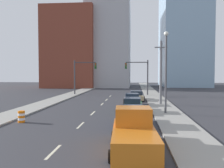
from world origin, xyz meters
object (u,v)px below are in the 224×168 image
(street_lamp, at_px, (166,66))
(sedan_gray, at_px, (132,100))
(sedan_tan, at_px, (136,96))
(traffic_barrel, at_px, (21,117))
(pickup_truck_orange, at_px, (134,134))
(traffic_signal_left, at_px, (81,73))
(traffic_signal_right, at_px, (141,73))
(sedan_green, at_px, (133,106))
(utility_pole_right_mid, at_px, (161,72))
(sedan_navy, at_px, (133,117))

(street_lamp, distance_m, sedan_gray, 8.09)
(street_lamp, height_order, sedan_tan, street_lamp)
(street_lamp, xyz_separation_m, sedan_gray, (-3.35, 6.18, -4.01))
(traffic_barrel, bearing_deg, sedan_tan, 60.86)
(traffic_barrel, height_order, street_lamp, street_lamp)
(pickup_truck_orange, bearing_deg, traffic_signal_left, 104.20)
(traffic_signal_right, bearing_deg, traffic_signal_left, 180.00)
(traffic_signal_right, xyz_separation_m, sedan_tan, (-0.93, -8.45, -3.44))
(traffic_signal_left, xyz_separation_m, sedan_green, (9.63, -19.67, -3.41))
(sedan_green, height_order, sedan_tan, sedan_green)
(sedan_tan, bearing_deg, utility_pole_right_mid, -60.23)
(sedan_navy, distance_m, sedan_tan, 17.68)
(street_lamp, relative_size, sedan_navy, 1.70)
(sedan_navy, bearing_deg, traffic_signal_right, 87.77)
(pickup_truck_orange, height_order, sedan_navy, pickup_truck_orange)
(street_lamp, relative_size, sedan_tan, 1.71)
(sedan_navy, height_order, sedan_green, sedan_navy)
(traffic_signal_right, distance_m, sedan_gray, 14.70)
(sedan_green, distance_m, sedan_tan, 11.23)
(street_lamp, bearing_deg, traffic_barrel, -157.24)
(sedan_tan, bearing_deg, traffic_barrel, -122.14)
(utility_pole_right_mid, bearing_deg, sedan_green, -118.12)
(utility_pole_right_mid, relative_size, street_lamp, 1.00)
(sedan_green, bearing_deg, utility_pole_right_mid, 64.14)
(traffic_signal_left, relative_size, sedan_green, 1.32)
(sedan_navy, height_order, sedan_tan, sedan_navy)
(sedan_green, relative_size, sedan_tan, 1.02)
(street_lamp, bearing_deg, traffic_signal_left, 122.22)
(pickup_truck_orange, xyz_separation_m, sedan_gray, (-0.26, 17.87, -0.18))
(traffic_signal_right, xyz_separation_m, sedan_gray, (-1.52, -14.22, -3.41))
(traffic_signal_left, bearing_deg, sedan_gray, -56.25)
(traffic_signal_left, bearing_deg, pickup_truck_orange, -73.08)
(utility_pole_right_mid, bearing_deg, sedan_navy, -104.88)
(traffic_signal_right, height_order, sedan_gray, traffic_signal_right)
(traffic_signal_right, relative_size, pickup_truck_orange, 1.09)
(utility_pole_right_mid, relative_size, sedan_green, 1.68)
(traffic_signal_right, distance_m, sedan_navy, 26.38)
(sedan_gray, height_order, sedan_tan, sedan_gray)
(street_lamp, bearing_deg, pickup_truck_orange, -104.81)
(traffic_signal_left, distance_m, pickup_truck_orange, 33.70)
(traffic_signal_left, relative_size, traffic_signal_right, 1.00)
(traffic_signal_left, distance_m, sedan_gray, 17.44)
(utility_pole_right_mid, distance_m, sedan_tan, 6.59)
(sedan_gray, bearing_deg, sedan_tan, 81.14)
(traffic_barrel, bearing_deg, sedan_green, 32.93)
(traffic_barrel, distance_m, sedan_navy, 9.13)
(pickup_truck_orange, xyz_separation_m, sedan_tan, (0.33, 23.64, -0.21))
(utility_pole_right_mid, height_order, pickup_truck_orange, utility_pole_right_mid)
(utility_pole_right_mid, xyz_separation_m, sedan_navy, (-3.45, -12.97, -3.46))
(sedan_gray, bearing_deg, sedan_navy, -92.19)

